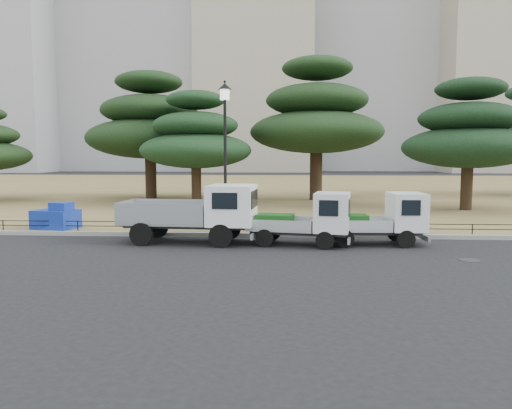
# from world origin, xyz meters

# --- Properties ---
(ground) EXTENTS (220.00, 220.00, 0.00)m
(ground) POSITION_xyz_m (0.00, 0.00, 0.00)
(ground) COLOR black
(lawn) EXTENTS (120.00, 56.00, 0.15)m
(lawn) POSITION_xyz_m (0.00, 30.60, 0.07)
(lawn) COLOR olive
(lawn) RESTS_ON ground
(curb) EXTENTS (120.00, 0.25, 0.16)m
(curb) POSITION_xyz_m (0.00, 2.60, 0.08)
(curb) COLOR gray
(curb) RESTS_ON ground
(truck_large) EXTENTS (4.81, 2.18, 2.05)m
(truck_large) POSITION_xyz_m (-2.04, 1.29, 1.14)
(truck_large) COLOR black
(truck_large) RESTS_ON ground
(truck_kei_front) EXTENTS (3.63, 2.00, 1.82)m
(truck_kei_front) POSITION_xyz_m (1.82, 1.02, 0.91)
(truck_kei_front) COLOR black
(truck_kei_front) RESTS_ON ground
(truck_kei_rear) EXTENTS (3.49, 1.61, 1.80)m
(truck_kei_rear) POSITION_xyz_m (4.38, 1.31, 0.90)
(truck_kei_rear) COLOR black
(truck_kei_rear) RESTS_ON ground
(street_lamp) EXTENTS (0.50, 0.50, 5.63)m
(street_lamp) POSITION_xyz_m (-1.23, 2.90, 3.96)
(street_lamp) COLOR black
(street_lamp) RESTS_ON lawn
(pipe_fence) EXTENTS (38.00, 0.04, 0.40)m
(pipe_fence) POSITION_xyz_m (0.00, 2.75, 0.44)
(pipe_fence) COLOR black
(pipe_fence) RESTS_ON lawn
(tarp_pile) EXTENTS (1.84, 1.52, 1.07)m
(tarp_pile) POSITION_xyz_m (-8.11, 3.33, 0.58)
(tarp_pile) COLOR #1634AC
(tarp_pile) RESTS_ON lawn
(manhole) EXTENTS (0.60, 0.60, 0.01)m
(manhole) POSITION_xyz_m (6.50, -1.20, 0.01)
(manhole) COLOR #2D2D30
(manhole) RESTS_ON ground
(pine_west_near) EXTENTS (8.54, 8.54, 8.54)m
(pine_west_near) POSITION_xyz_m (-8.12, 17.49, 5.07)
(pine_west_near) COLOR black
(pine_west_near) RESTS_ON lawn
(pine_center_left) EXTENTS (6.64, 6.64, 6.75)m
(pine_center_left) POSITION_xyz_m (-4.29, 13.59, 4.05)
(pine_center_left) COLOR black
(pine_center_left) RESTS_ON lawn
(pine_center_right) EXTENTS (8.76, 8.76, 9.30)m
(pine_center_right) POSITION_xyz_m (3.06, 17.18, 5.54)
(pine_center_right) COLOR black
(pine_center_right) RESTS_ON lawn
(pine_east_near) EXTENTS (6.96, 6.96, 7.03)m
(pine_east_near) POSITION_xyz_m (10.81, 11.47, 4.21)
(pine_east_near) COLOR black
(pine_east_near) RESTS_ON lawn
(tower_center_left) EXTENTS (22.00, 20.00, 55.00)m
(tower_center_left) POSITION_xyz_m (-5.00, 85.00, 27.50)
(tower_center_left) COLOR #AAA08C
(tower_center_left) RESTS_ON ground
(tower_east) EXTENTS (20.00, 18.00, 48.00)m
(tower_east) POSITION_xyz_m (40.00, 82.00, 24.00)
(tower_east) COLOR #AAA08C
(tower_east) RESTS_ON ground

